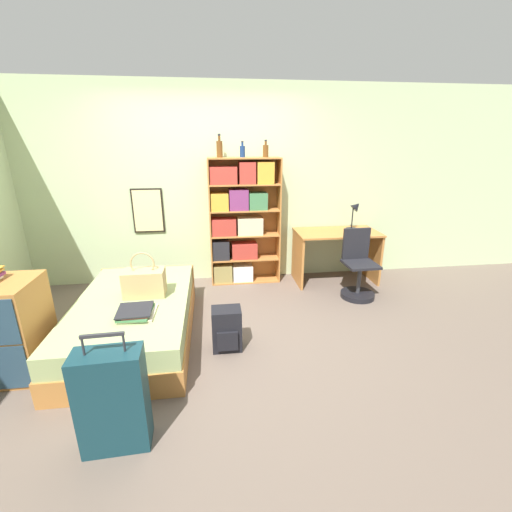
# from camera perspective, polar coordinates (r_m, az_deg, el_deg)

# --- Properties ---
(ground_plane) EXTENTS (14.00, 14.00, 0.00)m
(ground_plane) POSITION_cam_1_polar(r_m,az_deg,el_deg) (3.65, -7.60, -12.48)
(ground_plane) COLOR #66564C
(wall_back) EXTENTS (10.00, 0.09, 2.60)m
(wall_back) POSITION_cam_1_polar(r_m,az_deg,el_deg) (4.70, -8.35, 11.37)
(wall_back) COLOR beige
(wall_back) RESTS_ON ground_plane
(bed) EXTENTS (1.09, 1.85, 0.42)m
(bed) POSITION_cam_1_polar(r_m,az_deg,el_deg) (3.66, -19.54, -9.72)
(bed) COLOR #B77538
(bed) RESTS_ON ground_plane
(handbag) EXTENTS (0.39, 0.23, 0.45)m
(handbag) POSITION_cam_1_polar(r_m,az_deg,el_deg) (3.55, -18.11, -4.17)
(handbag) COLOR tan
(handbag) RESTS_ON bed
(book_stack_on_bed) EXTENTS (0.33, 0.35, 0.06)m
(book_stack_on_bed) POSITION_cam_1_polar(r_m,az_deg,el_deg) (3.23, -19.24, -8.81)
(book_stack_on_bed) COLOR beige
(book_stack_on_bed) RESTS_ON bed
(suitcase) EXTENTS (0.42, 0.22, 0.82)m
(suitcase) POSITION_cam_1_polar(r_m,az_deg,el_deg) (2.47, -22.76, -21.32)
(suitcase) COLOR #143842
(suitcase) RESTS_ON ground_plane
(dresser) EXTENTS (0.65, 0.56, 0.82)m
(dresser) POSITION_cam_1_polar(r_m,az_deg,el_deg) (3.56, -36.90, -9.76)
(dresser) COLOR #B77538
(dresser) RESTS_ON ground_plane
(bookcase) EXTENTS (0.94, 0.28, 1.68)m
(bookcase) POSITION_cam_1_polar(r_m,az_deg,el_deg) (4.59, -2.75, 5.96)
(bookcase) COLOR #B77538
(bookcase) RESTS_ON ground_plane
(bottle_green) EXTENTS (0.08, 0.08, 0.28)m
(bottle_green) POSITION_cam_1_polar(r_m,az_deg,el_deg) (4.49, -6.10, 17.40)
(bottle_green) COLOR brown
(bottle_green) RESTS_ON bookcase
(bottle_brown) EXTENTS (0.07, 0.07, 0.20)m
(bottle_brown) POSITION_cam_1_polar(r_m,az_deg,el_deg) (4.51, -2.27, 17.07)
(bottle_brown) COLOR navy
(bottle_brown) RESTS_ON bookcase
(bottle_clear) EXTENTS (0.07, 0.07, 0.21)m
(bottle_clear) POSITION_cam_1_polar(r_m,az_deg,el_deg) (4.52, 1.62, 17.16)
(bottle_clear) COLOR brown
(bottle_clear) RESTS_ON bookcase
(desk) EXTENTS (1.11, 0.60, 0.72)m
(desk) POSITION_cam_1_polar(r_m,az_deg,el_deg) (4.82, 13.20, 1.46)
(desk) COLOR #B77538
(desk) RESTS_ON ground_plane
(desk_lamp) EXTENTS (0.20, 0.15, 0.40)m
(desk_lamp) POSITION_cam_1_polar(r_m,az_deg,el_deg) (4.89, 16.24, 7.29)
(desk_lamp) COLOR black
(desk_lamp) RESTS_ON desk
(desk_chair) EXTENTS (0.42, 0.42, 0.85)m
(desk_chair) POSITION_cam_1_polar(r_m,az_deg,el_deg) (4.48, 16.60, -3.06)
(desk_chair) COLOR black
(desk_chair) RESTS_ON ground_plane
(backpack) EXTENTS (0.27, 0.24, 0.41)m
(backpack) POSITION_cam_1_polar(r_m,az_deg,el_deg) (3.29, -4.90, -12.06)
(backpack) COLOR black
(backpack) RESTS_ON ground_plane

